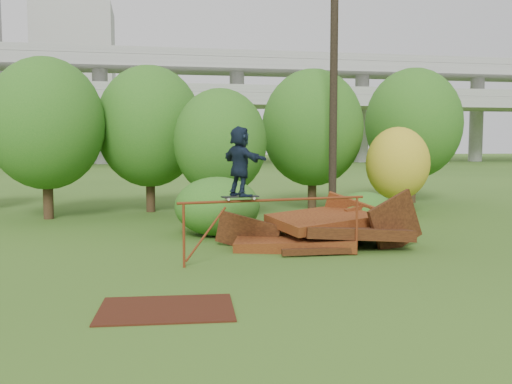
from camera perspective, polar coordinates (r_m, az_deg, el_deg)
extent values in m
plane|color=#2D5116|center=(12.15, 5.57, -8.28)|extent=(240.00, 240.00, 0.00)
cube|color=#3D120B|center=(15.19, 3.93, -4.91)|extent=(3.50, 2.68, 0.51)
cube|color=black|center=(15.32, 9.67, -3.97)|extent=(2.96, 2.03, 0.55)
cube|color=#3D120B|center=(15.52, 6.61, -2.77)|extent=(3.05, 2.47, 0.55)
cube|color=black|center=(15.53, 13.75, -3.06)|extent=(1.80, 0.65, 1.80)
cube|color=#3D120B|center=(16.61, 9.06, -2.81)|extent=(1.48, 1.17, 1.69)
cube|color=black|center=(15.28, -0.82, -4.18)|extent=(1.68, 0.99, 1.19)
cube|color=black|center=(14.14, 6.37, -5.91)|extent=(1.89, 0.20, 0.15)
cube|color=#3D120B|center=(16.42, 10.75, -1.52)|extent=(1.31, 0.56, 0.33)
cylinder|color=maroon|center=(12.78, -7.23, -4.34)|extent=(0.06, 0.06, 1.44)
cylinder|color=maroon|center=(14.33, 10.04, -3.37)|extent=(0.06, 0.06, 1.44)
cylinder|color=maroon|center=(13.31, 1.92, -0.80)|extent=(4.61, 0.75, 0.06)
cube|color=black|center=(13.02, -1.59, -0.46)|extent=(0.88, 0.35, 0.03)
cylinder|color=beige|center=(12.84, -2.77, -0.74)|extent=(0.07, 0.04, 0.06)
cylinder|color=beige|center=(13.02, -3.00, -0.66)|extent=(0.07, 0.04, 0.06)
cylinder|color=beige|center=(13.03, -0.18, -0.65)|extent=(0.07, 0.04, 0.06)
cylinder|color=beige|center=(13.21, -0.45, -0.58)|extent=(0.07, 0.04, 0.06)
imported|color=black|center=(12.97, -1.60, 3.10)|extent=(1.07, 1.53, 1.59)
cube|color=#39170C|center=(9.80, -8.95, -11.48)|extent=(2.34, 1.76, 0.03)
cylinder|color=black|center=(22.07, -20.08, -0.08)|extent=(0.36, 0.36, 1.91)
ellipsoid|color=#195617|center=(22.01, -20.27, 6.45)|extent=(4.15, 4.15, 4.77)
cylinder|color=black|center=(23.27, -10.50, 0.31)|extent=(0.36, 0.36, 1.85)
ellipsoid|color=#195617|center=(23.20, -10.60, 6.47)|extent=(4.20, 4.20, 4.82)
cylinder|color=black|center=(20.71, -3.56, -0.62)|extent=(0.33, 0.33, 1.54)
ellipsoid|color=#195617|center=(20.61, -3.59, 5.00)|extent=(3.35, 3.35, 3.86)
cylinder|color=black|center=(23.74, 5.63, 0.43)|extent=(0.36, 0.36, 1.83)
ellipsoid|color=#195617|center=(23.67, 5.68, 6.42)|extent=(4.17, 4.17, 4.80)
cylinder|color=black|center=(22.84, 13.90, -0.84)|extent=(0.29, 0.29, 1.06)
ellipsoid|color=#A58C19|center=(22.75, 13.98, 2.79)|extent=(2.45, 2.45, 2.82)
cylinder|color=black|center=(27.36, 15.33, 1.06)|extent=(0.37, 0.37, 2.00)
ellipsoid|color=#195617|center=(27.31, 15.46, 6.61)|extent=(4.40, 4.40, 5.06)
ellipsoid|color=#195617|center=(17.06, -3.88, -1.43)|extent=(2.55, 2.36, 1.77)
ellipsoid|color=#195617|center=(17.12, 10.79, -2.21)|extent=(1.89, 1.73, 1.34)
cylinder|color=black|center=(20.80, 7.77, 10.69)|extent=(0.28, 0.28, 9.75)
cube|color=gray|center=(71.60, -8.37, 9.09)|extent=(160.00, 9.00, 1.40)
cube|color=gray|center=(78.08, -8.62, 12.42)|extent=(160.00, 9.00, 1.40)
cylinder|color=gray|center=(72.82, -22.69, 5.54)|extent=(2.20, 2.20, 8.00)
cylinder|color=gray|center=(71.42, -8.33, 5.89)|extent=(2.20, 2.20, 8.00)
cylinder|color=gray|center=(74.48, 5.72, 5.87)|extent=(2.20, 2.20, 8.00)
cube|color=#9E9E99|center=(114.58, -17.56, 10.35)|extent=(14.00, 14.00, 28.00)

